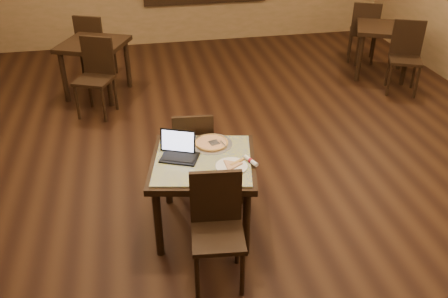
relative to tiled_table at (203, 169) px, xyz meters
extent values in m
plane|color=black|center=(0.45, 0.59, -0.66)|extent=(10.00, 10.00, 0.00)
cylinder|color=black|center=(-0.45, -0.30, -0.31)|extent=(0.07, 0.07, 0.71)
cylinder|color=black|center=(-0.30, 0.45, -0.31)|extent=(0.07, 0.07, 0.71)
cylinder|color=black|center=(0.30, -0.45, -0.31)|extent=(0.07, 0.07, 0.71)
cylinder|color=black|center=(0.45, 0.30, -0.31)|extent=(0.07, 0.07, 0.71)
cube|color=black|center=(0.00, 0.00, 0.06)|extent=(1.08, 1.08, 0.06)
cube|color=#1A39AC|center=(0.00, 0.00, 0.09)|extent=(0.99, 0.99, 0.02)
cylinder|color=black|center=(-0.20, -0.86, -0.44)|extent=(0.04, 0.04, 0.45)
cylinder|color=black|center=(-0.16, -0.50, -0.44)|extent=(0.04, 0.04, 0.45)
cylinder|color=black|center=(0.16, -0.90, -0.44)|extent=(0.04, 0.04, 0.45)
cylinder|color=black|center=(0.20, -0.54, -0.44)|extent=(0.04, 0.04, 0.45)
cube|color=black|center=(0.00, -0.70, -0.19)|extent=(0.46, 0.46, 0.04)
cube|color=black|center=(0.02, -0.51, 0.06)|extent=(0.42, 0.08, 0.48)
cylinder|color=black|center=(0.19, 0.86, -0.44)|extent=(0.04, 0.04, 0.43)
cylinder|color=black|center=(0.16, 0.51, -0.44)|extent=(0.04, 0.04, 0.43)
cylinder|color=black|center=(-0.16, 0.89, -0.44)|extent=(0.04, 0.04, 0.43)
cylinder|color=black|center=(-0.19, 0.54, -0.44)|extent=(0.04, 0.04, 0.43)
cube|color=black|center=(0.00, 0.70, -0.21)|extent=(0.43, 0.43, 0.04)
cube|color=black|center=(-0.01, 0.52, 0.04)|extent=(0.40, 0.07, 0.46)
cube|color=black|center=(-0.20, 0.05, 0.11)|extent=(0.38, 0.33, 0.02)
cube|color=black|center=(-0.20, 0.16, 0.22)|extent=(0.32, 0.17, 0.21)
cube|color=silver|center=(-0.20, 0.16, 0.22)|extent=(0.28, 0.15, 0.18)
cylinder|color=white|center=(0.22, -0.18, 0.11)|extent=(0.28, 0.28, 0.02)
cylinder|color=silver|center=(0.12, 0.24, 0.11)|extent=(0.39, 0.39, 0.01)
cylinder|color=beige|center=(0.12, 0.24, 0.12)|extent=(0.30, 0.30, 0.02)
torus|color=#B8833B|center=(0.12, 0.24, 0.12)|extent=(0.31, 0.31, 0.02)
cube|color=silver|center=(0.14, 0.22, 0.13)|extent=(0.14, 0.23, 0.01)
cylinder|color=white|center=(0.40, -0.14, 0.12)|extent=(0.10, 0.17, 0.04)
cylinder|color=maroon|center=(0.40, -0.14, 0.12)|extent=(0.05, 0.04, 0.04)
cylinder|color=black|center=(2.99, 3.07, -0.28)|extent=(0.08, 0.08, 0.77)
cylinder|color=black|center=(3.27, 3.70, -0.28)|extent=(0.08, 0.08, 0.77)
cylinder|color=black|center=(3.62, 2.78, -0.28)|extent=(0.08, 0.08, 0.77)
cylinder|color=black|center=(3.90, 3.41, -0.28)|extent=(0.08, 0.08, 0.77)
cube|color=black|center=(3.45, 3.24, 0.12)|extent=(1.14, 1.14, 0.06)
cylinder|color=black|center=(3.19, 2.44, -0.42)|extent=(0.04, 0.04, 0.49)
cylinder|color=black|center=(3.35, 2.80, -0.42)|extent=(0.04, 0.04, 0.49)
cylinder|color=black|center=(3.54, 2.28, -0.42)|extent=(0.04, 0.04, 0.49)
cylinder|color=black|center=(3.70, 2.64, -0.42)|extent=(0.04, 0.04, 0.49)
cube|color=black|center=(3.45, 2.54, -0.15)|extent=(0.60, 0.60, 0.04)
cube|color=black|center=(3.53, 2.73, 0.13)|extent=(0.43, 0.23, 0.52)
cylinder|color=black|center=(3.70, 4.04, -0.42)|extent=(0.04, 0.04, 0.49)
cylinder|color=black|center=(3.54, 3.69, -0.42)|extent=(0.04, 0.04, 0.49)
cylinder|color=black|center=(3.35, 4.20, -0.42)|extent=(0.04, 0.04, 0.49)
cylinder|color=black|center=(3.19, 3.85, -0.42)|extent=(0.04, 0.04, 0.49)
cube|color=black|center=(3.45, 3.94, -0.15)|extent=(0.60, 0.60, 0.04)
cube|color=black|center=(3.36, 3.76, 0.13)|extent=(0.43, 0.23, 0.52)
cylinder|color=black|center=(-1.52, 3.18, -0.28)|extent=(0.08, 0.08, 0.77)
cylinder|color=black|center=(-1.24, 3.82, -0.28)|extent=(0.08, 0.08, 0.77)
cylinder|color=black|center=(-0.89, 2.91, -0.28)|extent=(0.08, 0.08, 0.77)
cylinder|color=black|center=(-0.61, 3.54, -0.28)|extent=(0.08, 0.08, 0.77)
cube|color=black|center=(-1.06, 3.36, 0.12)|extent=(1.14, 1.14, 0.06)
cylinder|color=black|center=(-1.32, 2.56, -0.42)|extent=(0.04, 0.04, 0.48)
cylinder|color=black|center=(-1.16, 2.92, -0.42)|extent=(0.04, 0.04, 0.48)
cylinder|color=black|center=(-0.96, 2.41, -0.42)|extent=(0.04, 0.04, 0.48)
cylinder|color=black|center=(-0.81, 2.76, -0.42)|extent=(0.04, 0.04, 0.48)
cube|color=black|center=(-1.06, 2.66, -0.15)|extent=(0.60, 0.60, 0.04)
cube|color=black|center=(-0.98, 2.85, 0.13)|extent=(0.43, 0.22, 0.52)
cylinder|color=black|center=(-0.81, 4.16, -0.42)|extent=(0.04, 0.04, 0.48)
cylinder|color=black|center=(-0.96, 3.81, -0.42)|extent=(0.04, 0.04, 0.48)
cylinder|color=black|center=(-1.16, 4.32, -0.42)|extent=(0.04, 0.04, 0.48)
cylinder|color=black|center=(-1.32, 3.96, -0.42)|extent=(0.04, 0.04, 0.48)
cube|color=black|center=(-1.06, 4.06, -0.15)|extent=(0.60, 0.60, 0.04)
cube|color=black|center=(-1.15, 3.87, 0.13)|extent=(0.43, 0.22, 0.52)
camera|label=1|loc=(-0.51, -3.51, 2.33)|focal=38.00mm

